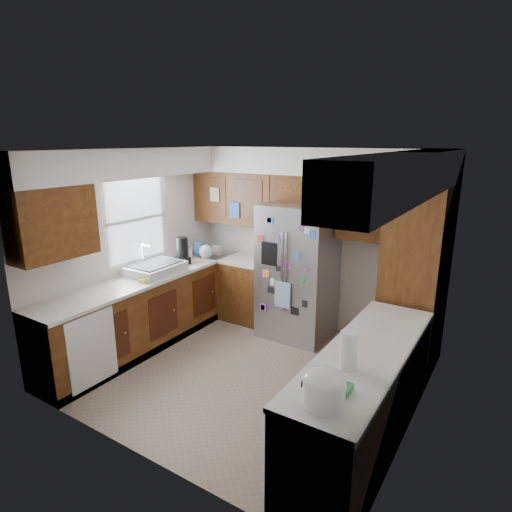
% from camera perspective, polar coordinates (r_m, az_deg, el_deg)
% --- Properties ---
extents(floor, '(3.60, 3.60, 0.00)m').
position_cam_1_polar(floor, '(5.11, -1.09, -15.26)').
color(floor, gray).
rests_on(floor, ground).
extents(room_shell, '(3.64, 3.24, 2.52)m').
position_cam_1_polar(room_shell, '(4.82, 0.15, 6.05)').
color(room_shell, silver).
rests_on(room_shell, ground).
extents(left_counter_run, '(1.36, 3.20, 0.92)m').
position_cam_1_polar(left_counter_run, '(5.72, -12.48, -7.34)').
color(left_counter_run, '#3A1C0B').
rests_on(left_counter_run, ground).
extents(right_counter_run, '(0.63, 2.25, 0.92)m').
position_cam_1_polar(right_counter_run, '(3.97, 14.06, -18.48)').
color(right_counter_run, '#3A1C0B').
rests_on(right_counter_run, ground).
extents(pantry, '(0.60, 0.90, 2.15)m').
position_cam_1_polar(pantry, '(5.13, 20.43, -2.96)').
color(pantry, '#3A1C0B').
rests_on(pantry, ground).
extents(fridge, '(0.90, 0.79, 1.80)m').
position_cam_1_polar(fridge, '(5.70, 5.57, -2.09)').
color(fridge, '#A7A8AD').
rests_on(fridge, ground).
extents(bridge_cabinet, '(0.96, 0.34, 0.35)m').
position_cam_1_polar(bridge_cabinet, '(5.68, 6.90, 8.91)').
color(bridge_cabinet, '#3A1C0B').
rests_on(bridge_cabinet, fridge).
extents(fridge_top_items, '(0.85, 0.30, 0.26)m').
position_cam_1_polar(fridge_top_items, '(5.66, 6.43, 11.94)').
color(fridge_top_items, '#103DB2').
rests_on(fridge_top_items, bridge_cabinet).
extents(sink_assembly, '(0.52, 0.74, 0.37)m').
position_cam_1_polar(sink_assembly, '(5.68, -13.31, -1.59)').
color(sink_assembly, silver).
rests_on(sink_assembly, left_counter_run).
extents(left_counter_clutter, '(0.39, 0.91, 0.38)m').
position_cam_1_polar(left_counter_clutter, '(6.17, -8.31, 0.63)').
color(left_counter_clutter, black).
rests_on(left_counter_clutter, left_counter_run).
extents(rice_cooker, '(0.29, 0.28, 0.25)m').
position_cam_1_polar(rice_cooker, '(2.94, 9.07, -16.86)').
color(rice_cooker, white).
rests_on(rice_cooker, right_counter_run).
extents(paper_towel, '(0.13, 0.13, 0.30)m').
position_cam_1_polar(paper_towel, '(3.37, 12.25, -12.14)').
color(paper_towel, white).
rests_on(paper_towel, right_counter_run).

